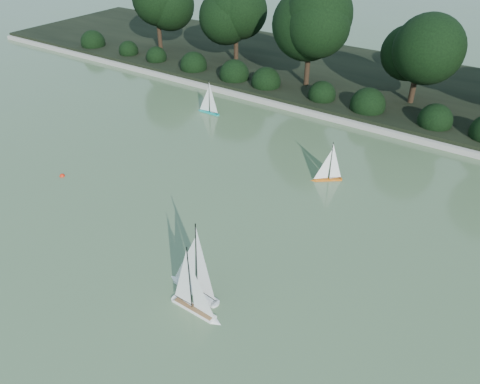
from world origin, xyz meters
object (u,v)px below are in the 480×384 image
at_px(sailboat_white_b, 197,302).
at_px(race_buoy, 62,176).
at_px(sailboat_white_a, 191,279).
at_px(sailboat_teal, 207,107).
at_px(sailboat_orange, 326,174).

distance_m(sailboat_white_b, race_buoy, 6.61).
relative_size(sailboat_white_a, sailboat_white_b, 1.10).
xyz_separation_m(sailboat_white_b, sailboat_teal, (-5.66, 7.70, -0.05)).
xyz_separation_m(sailboat_teal, race_buoy, (-0.68, -5.88, -0.21)).
xyz_separation_m(sailboat_white_a, sailboat_orange, (0.39, 5.41, -0.09)).
distance_m(sailboat_teal, race_buoy, 5.92).
height_order(sailboat_orange, sailboat_teal, sailboat_teal).
relative_size(sailboat_orange, sailboat_teal, 0.95).
distance_m(sailboat_white_a, sailboat_teal, 8.96).
bearing_deg(sailboat_white_a, race_buoy, 166.46).
height_order(sailboat_orange, race_buoy, sailboat_orange).
bearing_deg(sailboat_orange, race_buoy, -147.53).
xyz_separation_m(sailboat_orange, race_buoy, (-6.27, -3.99, -0.20)).
bearing_deg(race_buoy, sailboat_teal, 83.37).
distance_m(sailboat_white_a, sailboat_white_b, 0.61).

